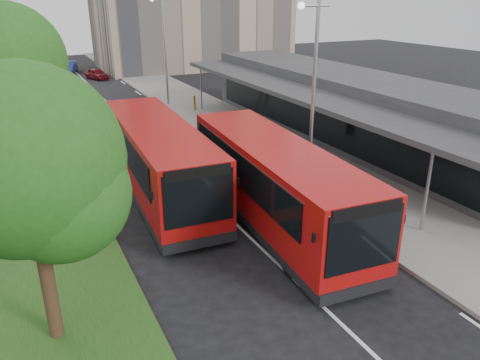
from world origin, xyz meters
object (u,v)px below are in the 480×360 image
object	(u,v)px
tree_mid	(8,70)
lamp_post_near	(312,89)
bus_main	(275,184)
tree_far	(4,50)
bus_second	(159,159)
lamp_post_far	(164,45)
bollard	(195,103)
car_near	(97,74)
car_far	(69,67)
tree_near	(28,172)
litter_bin	(256,139)

from	to	relation	value
tree_mid	lamp_post_near	world-z (taller)	tree_mid
tree_mid	bus_main	xyz separation A→B (m)	(8.42, -8.81, -3.64)
tree_far	bus_second	size ratio (longest dim) A/B	0.67
tree_mid	bus_second	distance (m)	7.63
lamp_post_far	bus_second	xyz separation A→B (m)	(-5.86, -17.10, -3.07)
bus_second	bollard	size ratio (longest dim) A/B	10.63
lamp_post_near	car_near	size ratio (longest dim) A/B	2.43
lamp_post_near	car_near	xyz separation A→B (m)	(-2.78, 35.10, -4.16)
car_near	car_far	distance (m)	6.09
tree_near	lamp_post_far	size ratio (longest dim) A/B	0.89
bollard	car_near	size ratio (longest dim) A/B	0.33
bus_second	litter_bin	size ratio (longest dim) A/B	11.85
car_far	tree_far	bearing A→B (deg)	-89.47
lamp_post_near	car_far	size ratio (longest dim) A/B	2.09
bus_main	litter_bin	world-z (taller)	bus_main
tree_far	bus_main	size ratio (longest dim) A/B	0.67
tree_far	litter_bin	distance (m)	17.87
tree_mid	bus_second	bearing A→B (deg)	-38.23
lamp_post_far	tree_far	bearing A→B (deg)	-175.13
bus_main	bollard	bearing A→B (deg)	82.38
lamp_post_far	litter_bin	world-z (taller)	lamp_post_far
tree_far	bus_main	xyz separation A→B (m)	(8.42, -20.81, -3.34)
tree_mid	car_far	world-z (taller)	tree_mid
bus_second	tree_mid	bearing A→B (deg)	144.92
bus_second	tree_far	bearing A→B (deg)	111.23
lamp_post_near	lamp_post_far	bearing A→B (deg)	90.00
tree_mid	bus_second	xyz separation A→B (m)	(5.27, -4.15, -3.63)
bollard	tree_far	bearing A→B (deg)	170.38
tree_mid	bus_main	world-z (taller)	tree_mid
car_near	car_far	size ratio (longest dim) A/B	0.86
tree_near	tree_far	distance (m)	24.00
bus_second	bus_main	bearing A→B (deg)	-52.78
car_far	bollard	bearing A→B (deg)	-59.20
litter_bin	lamp_post_far	bearing A→B (deg)	94.04
tree_far	bollard	size ratio (longest dim) A/B	7.12
lamp_post_near	bus_main	size ratio (longest dim) A/B	0.70
tree_near	car_far	distance (m)	46.41
bus_main	litter_bin	bearing A→B (deg)	70.62
lamp_post_far	bollard	world-z (taller)	lamp_post_far
car_far	bus_main	bearing A→B (deg)	-70.47
car_near	car_far	bearing A→B (deg)	90.33
bus_main	litter_bin	distance (m)	9.20
bus_second	litter_bin	xyz separation A→B (m)	(6.80, 3.72, -1.02)
tree_near	bollard	distance (m)	25.44
tree_far	car_near	size ratio (longest dim) A/B	2.34
bus_main	lamp_post_far	bearing A→B (deg)	87.07
tree_near	lamp_post_near	distance (m)	12.18
litter_bin	car_far	distance (m)	34.71
tree_near	lamp_post_near	xyz separation A→B (m)	(11.13, 4.95, 0.11)
tree_near	bus_main	distance (m)	9.48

